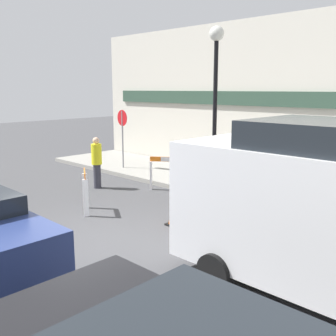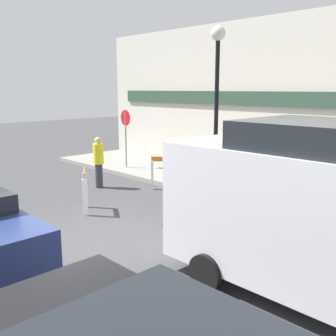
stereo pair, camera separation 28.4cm
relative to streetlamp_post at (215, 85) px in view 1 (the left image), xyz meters
The scene contains 13 objects.
ground_plane 6.37m from the streetlamp_post, 79.95° to the right, with size 60.00×60.00×0.00m, color #424244.
sidewalk_slab 3.40m from the streetlamp_post, 37.48° to the left, with size 18.00×3.26×0.15m.
storefront_facade 2.66m from the streetlamp_post, 68.57° to the left, with size 18.00×0.22×5.50m.
streetlamp_post is the anchor object (origin of this frame).
stop_sign 4.55m from the streetlamp_post, behind, with size 0.60×0.07×2.21m.
barricade_0 3.97m from the streetlamp_post, 52.21° to the right, with size 0.23×0.97×1.13m.
barricade_1 3.06m from the streetlamp_post, 135.40° to the right, with size 0.85×0.71×1.06m.
barricade_2 4.99m from the streetlamp_post, 103.29° to the right, with size 0.73×0.53×1.10m.
traffic_cone_0 3.15m from the streetlamp_post, 62.18° to the right, with size 0.30×0.30×0.64m.
traffic_cone_1 4.61m from the streetlamp_post, 67.48° to the right, with size 0.30×0.30×0.58m.
traffic_cone_2 3.52m from the streetlamp_post, 32.14° to the right, with size 0.30×0.30×0.57m.
traffic_cone_3 3.60m from the streetlamp_post, 52.40° to the right, with size 0.30×0.30×0.75m.
person_worker 4.39m from the streetlamp_post, 139.52° to the right, with size 0.35×0.35×1.64m.
Camera 1 is at (6.41, -4.24, 3.15)m, focal length 42.00 mm.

